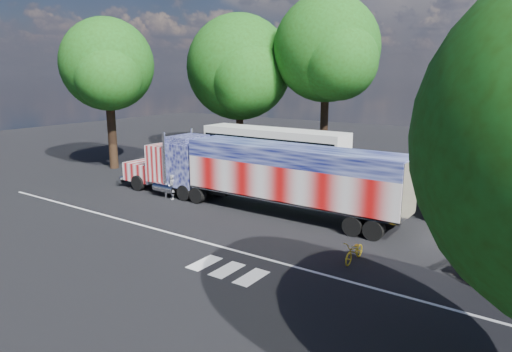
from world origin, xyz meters
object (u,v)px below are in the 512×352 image
Objects in this scene: woman at (172,187)px; tree_w_a at (108,65)px; bicycle at (354,251)px; tree_nw_a at (240,68)px; semi_truck at (255,173)px; coach_bus at (273,150)px; tree_n_mid at (328,49)px.

tree_w_a reaches higher than woman.
tree_nw_a is at bearing 136.49° from bicycle.
tree_nw_a is (-12.05, 14.83, 6.06)m from semi_truck.
semi_truck is 1.62× the size of coach_bus.
tree_n_mid is 1.09× the size of tree_nw_a.
tree_n_mid is (1.87, 17.41, 8.94)m from woman.
semi_truck is 1.62× the size of tree_w_a.
tree_w_a is at bearing 164.12° from bicycle.
bicycle is (7.78, -3.94, -1.69)m from semi_truck.
coach_bus is at bearing -96.27° from tree_n_mid.
coach_bus is 0.91× the size of tree_nw_a.
tree_nw_a is at bearing -171.58° from tree_n_mid.
bicycle is 24.80m from tree_n_mid.
woman is at bearing 168.71° from bicycle.
bicycle is 26.11m from tree_w_a.
tree_nw_a reaches higher than bicycle.
semi_truck is at bearing -50.91° from tree_nw_a.
tree_w_a is (-11.82, -5.90, 6.51)m from coach_bus.
bicycle is 0.14× the size of tree_w_a.
bicycle is 28.38m from tree_nw_a.
coach_bus is at bearing 116.49° from semi_truck.
semi_truck reaches higher than bicycle.
semi_truck is at bearing 153.08° from bicycle.
woman is at bearing -67.70° from tree_nw_a.
tree_n_mid is (-3.55, 16.09, 7.58)m from semi_truck.
tree_n_mid reaches higher than tree_nw_a.
tree_nw_a is (4.13, 11.99, -0.12)m from tree_w_a.
tree_n_mid reaches higher than semi_truck.
tree_n_mid is at bearing 108.67° from woman.
semi_truck reaches higher than coach_bus.
tree_nw_a reaches higher than coach_bus.
bicycle is at bearing -46.25° from coach_bus.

